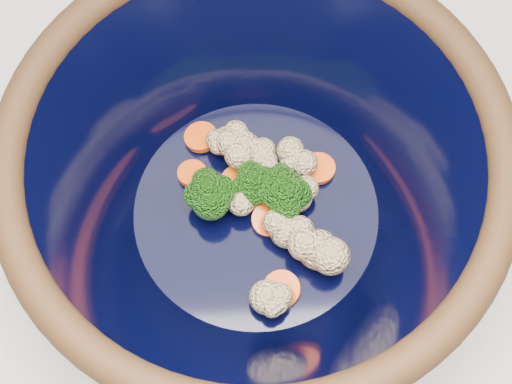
% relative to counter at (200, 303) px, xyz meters
% --- Properties ---
extents(ground, '(3.00, 3.00, 0.00)m').
position_rel_counter_xyz_m(ground, '(0.00, 0.00, -0.45)').
color(ground, '#9E7A54').
rests_on(ground, ground).
extents(counter, '(1.20, 1.20, 0.90)m').
position_rel_counter_xyz_m(counter, '(0.00, 0.00, 0.00)').
color(counter, silver).
rests_on(counter, ground).
extents(mixing_bowl, '(0.44, 0.44, 0.17)m').
position_rel_counter_xyz_m(mixing_bowl, '(0.08, -0.05, 0.54)').
color(mixing_bowl, black).
rests_on(mixing_bowl, counter).
extents(vegetable_pile, '(0.14, 0.18, 0.05)m').
position_rel_counter_xyz_m(vegetable_pile, '(0.09, -0.04, 0.51)').
color(vegetable_pile, '#608442').
rests_on(vegetable_pile, mixing_bowl).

